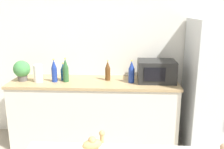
{
  "coord_description": "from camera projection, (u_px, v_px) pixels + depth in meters",
  "views": [
    {
      "loc": [
        -0.14,
        -0.74,
        1.82
      ],
      "look_at": [
        -0.25,
        1.38,
        1.25
      ],
      "focal_mm": 40.0,
      "sensor_mm": 36.0,
      "label": 1
    }
  ],
  "objects": [
    {
      "name": "back_bottle_0",
      "position": [
        131.0,
        72.0,
        3.19
      ],
      "size": [
        0.08,
        0.08,
        0.29
      ],
      "color": "navy",
      "rests_on": "back_counter"
    },
    {
      "name": "paper_towel_roll",
      "position": [
        38.0,
        73.0,
        3.23
      ],
      "size": [
        0.11,
        0.11,
        0.23
      ],
      "color": "white",
      "rests_on": "back_counter"
    },
    {
      "name": "back_bottle_3",
      "position": [
        54.0,
        71.0,
        3.22
      ],
      "size": [
        0.07,
        0.07,
        0.3
      ],
      "color": "navy",
      "rests_on": "back_counter"
    },
    {
      "name": "microwave",
      "position": [
        156.0,
        71.0,
        3.24
      ],
      "size": [
        0.48,
        0.37,
        0.28
      ],
      "color": "black",
      "rests_on": "back_counter"
    },
    {
      "name": "wall_back",
      "position": [
        134.0,
        49.0,
        3.49
      ],
      "size": [
        8.0,
        0.06,
        2.55
      ],
      "color": "white",
      "rests_on": "ground_plane"
    },
    {
      "name": "back_bottle_2",
      "position": [
        63.0,
        72.0,
        3.31
      ],
      "size": [
        0.07,
        0.07,
        0.23
      ],
      "color": "navy",
      "rests_on": "back_counter"
    },
    {
      "name": "back_bottle_4",
      "position": [
        108.0,
        71.0,
        3.3
      ],
      "size": [
        0.07,
        0.07,
        0.27
      ],
      "color": "brown",
      "rests_on": "back_counter"
    },
    {
      "name": "refrigerator",
      "position": [
        224.0,
        87.0,
        3.16
      ],
      "size": [
        0.9,
        0.72,
        1.7
      ],
      "color": "silver",
      "rests_on": "ground_plane"
    },
    {
      "name": "back_counter",
      "position": [
        95.0,
        112.0,
        3.41
      ],
      "size": [
        2.2,
        0.63,
        0.89
      ],
      "color": "silver",
      "rests_on": "ground_plane"
    },
    {
      "name": "back_bottle_1",
      "position": [
        66.0,
        71.0,
        3.23
      ],
      "size": [
        0.08,
        0.08,
        0.31
      ],
      "color": "#2D6033",
      "rests_on": "back_counter"
    },
    {
      "name": "potted_plant",
      "position": [
        22.0,
        70.0,
        3.27
      ],
      "size": [
        0.22,
        0.22,
        0.27
      ],
      "color": "#595451",
      "rests_on": "back_counter"
    },
    {
      "name": "camel_figurine",
      "position": [
        93.0,
        144.0,
        1.36
      ],
      "size": [
        0.13,
        0.1,
        0.16
      ],
      "color": "tan",
      "rests_on": "bar_counter"
    }
  ]
}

